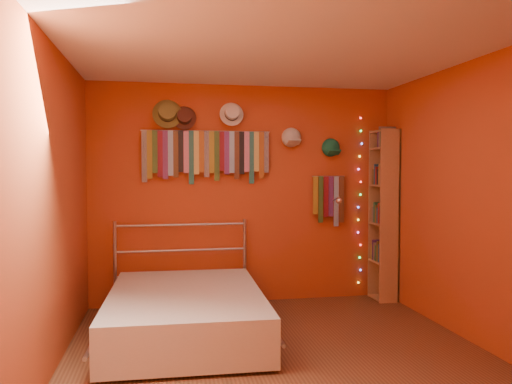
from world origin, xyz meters
TOP-DOWN VIEW (x-y plane):
  - ground at (0.00, 0.00)m, footprint 3.50×3.50m
  - back_wall at (0.00, 1.75)m, footprint 3.50×0.02m
  - right_wall at (1.75, 0.00)m, footprint 0.02×3.50m
  - left_wall at (-1.75, 0.00)m, footprint 0.02×3.50m
  - ceiling at (0.00, 0.00)m, footprint 3.50×3.50m
  - tie_rack at (-0.45, 1.69)m, footprint 1.45×0.03m
  - small_tie_rack at (1.00, 1.68)m, footprint 0.40×0.03m
  - fedora_olive at (-0.88, 1.65)m, footprint 0.33×0.18m
  - fedora_brown at (-0.69, 1.66)m, footprint 0.27×0.15m
  - fedora_white at (-0.16, 1.66)m, footprint 0.27×0.15m
  - cap_white at (0.54, 1.70)m, footprint 0.20×0.25m
  - cap_green at (1.02, 1.70)m, footprint 0.20×0.25m
  - fairy_lights at (1.39, 1.71)m, footprint 0.06×0.02m
  - reading_lamp at (1.05, 1.52)m, footprint 0.07×0.30m
  - bookshelf at (1.66, 1.53)m, footprint 0.25×0.34m
  - bed at (-0.73, 0.63)m, footprint 1.53×2.03m

SIDE VIEW (x-z plane):
  - ground at x=0.00m, z-range 0.00..0.00m
  - bed at x=-0.73m, z-range -0.26..0.71m
  - bookshelf at x=1.66m, z-range 0.02..2.02m
  - fairy_lights at x=1.39m, z-range 0.16..2.16m
  - reading_lamp at x=1.05m, z-range 1.13..1.22m
  - small_tie_rack at x=1.00m, z-range 0.91..1.51m
  - back_wall at x=0.00m, z-range 0.00..2.50m
  - right_wall at x=1.75m, z-range 0.00..2.50m
  - left_wall at x=-1.75m, z-range 0.00..2.50m
  - tie_rack at x=-0.45m, z-range 1.42..2.03m
  - cap_green at x=1.02m, z-range 1.70..1.89m
  - cap_white at x=0.54m, z-range 1.80..2.01m
  - fedora_brown at x=-0.69m, z-range 1.98..2.25m
  - fedora_olive at x=-0.88m, z-range 2.00..2.32m
  - fedora_white at x=-0.16m, z-range 2.03..2.30m
  - ceiling at x=0.00m, z-range 2.49..2.51m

